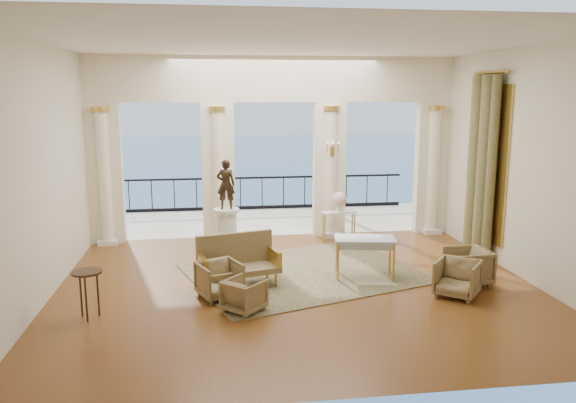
{
  "coord_description": "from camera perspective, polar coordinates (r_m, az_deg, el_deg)",
  "views": [
    {
      "loc": [
        -1.56,
        -10.02,
        3.62
      ],
      "look_at": [
        -0.1,
        0.6,
        1.54
      ],
      "focal_mm": 35.0,
      "sensor_mm": 36.0,
      "label": 1
    }
  ],
  "objects": [
    {
      "name": "rug",
      "position": [
        11.55,
        1.65,
        -7.25
      ],
      "size": [
        5.29,
        4.67,
        0.02
      ],
      "primitive_type": "cube",
      "rotation": [
        0.0,
        0.0,
        0.32
      ],
      "color": "#2B301A",
      "rests_on": "ground"
    },
    {
      "name": "sea",
      "position": [
        70.7,
        -6.47,
        3.09
      ],
      "size": [
        160.0,
        160.0,
        0.0
      ],
      "primitive_type": "plane",
      "color": "#316393",
      "rests_on": "ground"
    },
    {
      "name": "urn",
      "position": [
        13.66,
        5.22,
        0.12
      ],
      "size": [
        0.36,
        0.36,
        0.48
      ],
      "color": "silver",
      "rests_on": "console_table"
    },
    {
      "name": "arcade",
      "position": [
        13.97,
        -1.38,
        6.71
      ],
      "size": [
        9.0,
        0.56,
        4.5
      ],
      "color": "#F8E9CC",
      "rests_on": "ground"
    },
    {
      "name": "console_table",
      "position": [
        13.75,
        5.19,
        -1.55
      ],
      "size": [
        0.87,
        0.45,
        0.78
      ],
      "rotation": [
        0.0,
        0.0,
        0.16
      ],
      "color": "silver",
      "rests_on": "ground"
    },
    {
      "name": "side_table",
      "position": [
        9.71,
        -19.74,
        -7.3
      ],
      "size": [
        0.49,
        0.49,
        0.8
      ],
      "color": "black",
      "rests_on": "ground"
    },
    {
      "name": "armchair_c",
      "position": [
        11.36,
        17.8,
        -6.13
      ],
      "size": [
        0.74,
        0.79,
        0.77
      ],
      "primitive_type": "imported",
      "rotation": [
        0.0,
        0.0,
        -1.51
      ],
      "color": "#45331A",
      "rests_on": "ground"
    },
    {
      "name": "wall_sconce",
      "position": [
        13.92,
        4.53,
        5.19
      ],
      "size": [
        0.3,
        0.11,
        0.33
      ],
      "color": "gold",
      "rests_on": "arcade"
    },
    {
      "name": "armchair_b",
      "position": [
        10.65,
        16.82,
        -7.31
      ],
      "size": [
        0.98,
        0.97,
        0.74
      ],
      "primitive_type": "imported",
      "rotation": [
        0.0,
        0.0,
        -0.68
      ],
      "color": "#45331A",
      "rests_on": "ground"
    },
    {
      "name": "pedestal",
      "position": [
        12.51,
        -6.23,
        -3.35
      ],
      "size": [
        0.61,
        0.61,
        1.12
      ],
      "color": "silver",
      "rests_on": "ground"
    },
    {
      "name": "floor",
      "position": [
        10.77,
        0.98,
        -8.68
      ],
      "size": [
        9.0,
        9.0,
        0.0
      ],
      "primitive_type": "plane",
      "color": "#49240B",
      "rests_on": "ground"
    },
    {
      "name": "armchair_a",
      "position": [
        10.22,
        -6.97,
        -7.72
      ],
      "size": [
        0.91,
        0.88,
        0.72
      ],
      "primitive_type": "imported",
      "rotation": [
        0.0,
        0.0,
        0.4
      ],
      "color": "#45331A",
      "rests_on": "ground"
    },
    {
      "name": "window_frame",
      "position": [
        13.09,
        19.72,
        3.66
      ],
      "size": [
        0.04,
        1.6,
        3.4
      ],
      "primitive_type": "cube",
      "color": "gold",
      "rests_on": "room_walls"
    },
    {
      "name": "curtain",
      "position": [
        13.02,
        18.97,
        3.31
      ],
      "size": [
        0.33,
        1.4,
        4.09
      ],
      "color": "#4D4A25",
      "rests_on": "ground"
    },
    {
      "name": "terrace",
      "position": [
        16.32,
        -2.12,
        -2.03
      ],
      "size": [
        10.0,
        3.6,
        0.1
      ],
      "primitive_type": "cube",
      "color": "#B8AD97",
      "rests_on": "ground"
    },
    {
      "name": "palm_tree",
      "position": [
        17.0,
        4.39,
        12.53
      ],
      "size": [
        2.0,
        2.0,
        4.5
      ],
      "color": "#4C3823",
      "rests_on": "terrace"
    },
    {
      "name": "game_table",
      "position": [
        11.21,
        7.81,
        -4.09
      ],
      "size": [
        1.28,
        0.85,
        0.81
      ],
      "rotation": [
        0.0,
        0.0,
        -0.18
      ],
      "color": "#9BB7C4",
      "rests_on": "ground"
    },
    {
      "name": "settee",
      "position": [
        10.74,
        -5.14,
        -6.02
      ],
      "size": [
        1.62,
        1.0,
        1.0
      ],
      "rotation": [
        0.0,
        0.0,
        0.26
      ],
      "color": "#45331A",
      "rests_on": "ground"
    },
    {
      "name": "balustrade",
      "position": [
        17.78,
        -2.64,
        0.56
      ],
      "size": [
        9.0,
        0.06,
        1.03
      ],
      "color": "black",
      "rests_on": "terrace"
    },
    {
      "name": "statue",
      "position": [
        12.28,
        -6.33,
        1.75
      ],
      "size": [
        0.42,
        0.3,
        1.09
      ],
      "primitive_type": "imported",
      "rotation": [
        0.0,
        0.0,
        3.05
      ],
      "color": "black",
      "rests_on": "pedestal"
    },
    {
      "name": "armchair_d",
      "position": [
        9.57,
        -4.48,
        -9.32
      ],
      "size": [
        0.82,
        0.82,
        0.62
      ],
      "primitive_type": "imported",
      "rotation": [
        0.0,
        0.0,
        2.38
      ],
      "color": "#45331A",
      "rests_on": "ground"
    },
    {
      "name": "room_walls",
      "position": [
        9.07,
        2.13,
        6.26
      ],
      "size": [
        9.0,
        9.0,
        9.0
      ],
      "color": "beige",
      "rests_on": "ground"
    }
  ]
}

